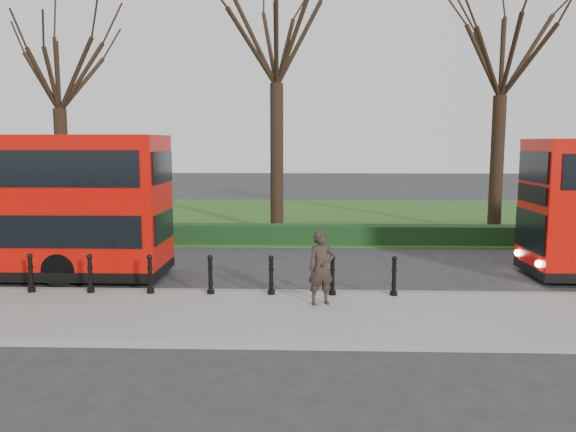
{
  "coord_description": "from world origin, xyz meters",
  "views": [
    {
      "loc": [
        3.38,
        -15.82,
        4.16
      ],
      "look_at": [
        2.83,
        0.5,
        2.0
      ],
      "focal_mm": 35.0,
      "sensor_mm": 36.0,
      "label": 1
    }
  ],
  "objects": [
    {
      "name": "ground",
      "position": [
        0.0,
        0.0,
        0.0
      ],
      "size": [
        120.0,
        120.0,
        0.0
      ],
      "primitive_type": "plane",
      "color": "#28282B",
      "rests_on": "ground"
    },
    {
      "name": "pavement",
      "position": [
        0.0,
        -3.0,
        0.07
      ],
      "size": [
        60.0,
        4.0,
        0.15
      ],
      "primitive_type": "cube",
      "color": "gray",
      "rests_on": "ground"
    },
    {
      "name": "kerb",
      "position": [
        0.0,
        -1.0,
        0.07
      ],
      "size": [
        60.0,
        0.25,
        0.16
      ],
      "primitive_type": "cube",
      "color": "slate",
      "rests_on": "ground"
    },
    {
      "name": "grass_verge",
      "position": [
        0.0,
        15.0,
        0.03
      ],
      "size": [
        60.0,
        18.0,
        0.06
      ],
      "primitive_type": "cube",
      "color": "#28501A",
      "rests_on": "ground"
    },
    {
      "name": "hedge",
      "position": [
        0.0,
        6.8,
        0.4
      ],
      "size": [
        60.0,
        0.9,
        0.8
      ],
      "primitive_type": "cube",
      "color": "black",
      "rests_on": "ground"
    },
    {
      "name": "yellow_line_outer",
      "position": [
        0.0,
        -0.7,
        0.01
      ],
      "size": [
        60.0,
        0.1,
        0.01
      ],
      "primitive_type": "cube",
      "color": "yellow",
      "rests_on": "ground"
    },
    {
      "name": "yellow_line_inner",
      "position": [
        0.0,
        -0.5,
        0.01
      ],
      "size": [
        60.0,
        0.1,
        0.01
      ],
      "primitive_type": "cube",
      "color": "yellow",
      "rests_on": "ground"
    },
    {
      "name": "tree_left",
      "position": [
        -8.0,
        10.0,
        7.51
      ],
      "size": [
        6.62,
        6.62,
        10.35
      ],
      "color": "black",
      "rests_on": "ground"
    },
    {
      "name": "tree_mid",
      "position": [
        2.0,
        10.0,
        8.98
      ],
      "size": [
        7.9,
        7.9,
        12.35
      ],
      "color": "black",
      "rests_on": "ground"
    },
    {
      "name": "tree_right",
      "position": [
        12.0,
        10.0,
        8.22
      ],
      "size": [
        7.24,
        7.24,
        11.31
      ],
      "color": "black",
      "rests_on": "ground"
    },
    {
      "name": "bollard_row",
      "position": [
        0.83,
        -1.35,
        0.65
      ],
      "size": [
        9.85,
        0.15,
        1.0
      ],
      "color": "black",
      "rests_on": "pavement"
    },
    {
      "name": "pedestrian",
      "position": [
        3.75,
        -2.23,
        1.07
      ],
      "size": [
        0.78,
        0.65,
        1.85
      ],
      "primitive_type": "imported",
      "rotation": [
        0.0,
        0.0,
        0.35
      ],
      "color": "#2C231C",
      "rests_on": "pavement"
    }
  ]
}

